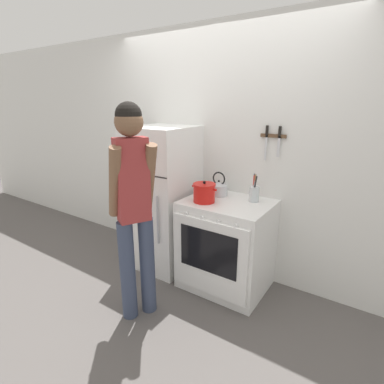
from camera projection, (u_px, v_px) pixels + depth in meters
name	position (u px, v px, depth m)	size (l,w,h in m)	color
ground_plane	(215.00, 262.00, 3.50)	(14.00, 14.00, 0.00)	#5B5654
wall_back	(219.00, 154.00, 3.15)	(10.00, 0.06, 2.55)	silver
refrigerator	(163.00, 199.00, 3.28)	(0.65, 0.66, 1.56)	white
stove_range	(225.00, 245.00, 2.93)	(0.82, 0.68, 0.90)	white
dutch_oven_pot	(204.00, 193.00, 2.79)	(0.26, 0.21, 0.20)	red
tea_kettle	(219.00, 188.00, 3.00)	(0.22, 0.18, 0.24)	silver
utensil_jar	(254.00, 193.00, 2.80)	(0.09, 0.09, 0.27)	silver
person	(134.00, 203.00, 2.38)	(0.41, 0.45, 1.81)	#38425B
wall_knife_strip	(273.00, 136.00, 2.74)	(0.24, 0.03, 0.32)	brown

